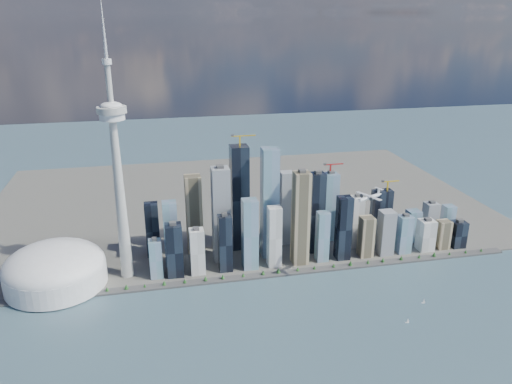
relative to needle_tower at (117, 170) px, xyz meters
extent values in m
plane|color=#2E4751|center=(300.00, -310.00, -235.84)|extent=(4000.00, 4000.00, 0.00)
cube|color=#383838|center=(300.00, -60.00, -233.84)|extent=(1100.00, 22.00, 4.00)
cube|color=#4C4C47|center=(300.00, 390.00, -234.34)|extent=(1400.00, 900.00, 3.00)
cylinder|color=#3F2D1E|center=(-176.67, -60.00, -230.64)|extent=(1.00, 1.00, 2.40)
cone|color=#204418|center=(-176.67, -60.00, -227.04)|extent=(7.20, 7.20, 8.00)
cylinder|color=#3F2D1E|center=(-90.00, -60.00, -230.64)|extent=(1.00, 1.00, 2.40)
cone|color=#204418|center=(-90.00, -60.00, -227.04)|extent=(7.20, 7.20, 8.00)
cylinder|color=#3F2D1E|center=(-3.33, -60.00, -230.64)|extent=(1.00, 1.00, 2.40)
cone|color=#204418|center=(-3.33, -60.00, -227.04)|extent=(7.20, 7.20, 8.00)
cylinder|color=#3F2D1E|center=(83.33, -60.00, -230.64)|extent=(1.00, 1.00, 2.40)
cone|color=#204418|center=(83.33, -60.00, -227.04)|extent=(7.20, 7.20, 8.00)
cylinder|color=#3F2D1E|center=(170.00, -60.00, -230.64)|extent=(1.00, 1.00, 2.40)
cone|color=#204418|center=(170.00, -60.00, -227.04)|extent=(7.20, 7.20, 8.00)
cylinder|color=#3F2D1E|center=(256.67, -60.00, -230.64)|extent=(1.00, 1.00, 2.40)
cone|color=#204418|center=(256.67, -60.00, -227.04)|extent=(7.20, 7.20, 8.00)
cylinder|color=#3F2D1E|center=(343.33, -60.00, -230.64)|extent=(1.00, 1.00, 2.40)
cone|color=#204418|center=(343.33, -60.00, -227.04)|extent=(7.20, 7.20, 8.00)
cylinder|color=#3F2D1E|center=(430.00, -60.00, -230.64)|extent=(1.00, 1.00, 2.40)
cone|color=#204418|center=(430.00, -60.00, -227.04)|extent=(7.20, 7.20, 8.00)
cylinder|color=#3F2D1E|center=(516.67, -60.00, -230.64)|extent=(1.00, 1.00, 2.40)
cone|color=#204418|center=(516.67, -60.00, -227.04)|extent=(7.20, 7.20, 8.00)
cylinder|color=#3F2D1E|center=(603.33, -60.00, -230.64)|extent=(1.00, 1.00, 2.40)
cone|color=#204418|center=(603.33, -60.00, -227.04)|extent=(7.20, 7.20, 8.00)
cylinder|color=#3F2D1E|center=(690.00, -60.00, -230.64)|extent=(1.00, 1.00, 2.40)
cone|color=#204418|center=(690.00, -60.00, -227.04)|extent=(7.20, 7.20, 8.00)
cylinder|color=#3F2D1E|center=(776.67, -60.00, -230.64)|extent=(1.00, 1.00, 2.40)
cone|color=#204418|center=(776.67, -60.00, -227.04)|extent=(7.20, 7.20, 8.00)
cube|color=black|center=(100.00, -20.00, -175.06)|extent=(34.00, 34.00, 115.56)
cube|color=#7FACC0|center=(100.00, 30.00, -159.30)|extent=(30.00, 30.00, 147.08)
cube|color=silver|center=(150.00, -20.00, -182.94)|extent=(30.00, 30.00, 99.80)
cube|color=tan|center=(150.00, 85.00, -140.91)|extent=(36.00, 36.00, 183.85)
cube|color=slate|center=(205.00, 30.00, -125.16)|extent=(38.00, 38.00, 215.37)
cube|color=black|center=(205.00, -20.00, -169.80)|extent=(28.00, 28.00, 126.07)
cube|color=#7FACC0|center=(260.00, -20.00, -154.05)|extent=(32.00, 32.00, 157.58)
cube|color=black|center=(260.00, 85.00, -109.40)|extent=(40.00, 40.00, 246.88)
cube|color=#7FACC0|center=(315.00, 30.00, -106.77)|extent=(36.00, 36.00, 252.14)
cube|color=silver|center=(315.00, -20.00, -164.55)|extent=(28.00, 28.00, 136.57)
cube|color=tan|center=(370.00, -20.00, -127.78)|extent=(34.00, 34.00, 210.11)
cube|color=slate|center=(370.00, 85.00, -143.54)|extent=(30.00, 30.00, 178.60)
cube|color=black|center=(425.00, 30.00, -138.29)|extent=(32.00, 32.00, 189.10)
cube|color=#7FACC0|center=(425.00, -20.00, -175.06)|extent=(26.00, 26.00, 115.56)
cube|color=black|center=(475.00, -20.00, -159.30)|extent=(30.00, 30.00, 147.08)
cube|color=#7FACC0|center=(475.00, 85.00, -148.79)|extent=(34.00, 34.00, 168.09)
cube|color=silver|center=(525.00, 30.00, -169.80)|extent=(28.00, 28.00, 126.07)
cube|color=tan|center=(525.00, -20.00, -185.56)|extent=(30.00, 30.00, 94.55)
cube|color=slate|center=(575.00, -20.00, -180.31)|extent=(32.00, 32.00, 105.06)
cube|color=black|center=(575.00, 30.00, -164.55)|extent=(26.00, 26.00, 136.57)
cube|color=#7FACC0|center=(625.00, -20.00, -188.19)|extent=(30.00, 30.00, 89.30)
cube|color=black|center=(625.00, 85.00, -175.06)|extent=(28.00, 28.00, 115.56)
cube|color=#7FACC0|center=(675.00, 30.00, -193.44)|extent=(30.00, 30.00, 78.79)
cube|color=silver|center=(675.00, -20.00, -196.07)|extent=(34.00, 34.00, 73.54)
cube|color=tan|center=(720.00, -20.00, -198.70)|extent=(28.00, 28.00, 68.29)
cube|color=slate|center=(720.00, 30.00, -185.56)|extent=(30.00, 30.00, 94.55)
cube|color=black|center=(765.00, -20.00, -201.32)|extent=(32.00, 32.00, 63.03)
cube|color=#7FACC0|center=(765.00, 30.00, -190.82)|extent=(26.00, 26.00, 84.05)
cube|color=black|center=(60.00, 85.00, -169.80)|extent=(30.00, 30.00, 126.07)
cube|color=#7FACC0|center=(60.00, -20.00, -190.82)|extent=(26.00, 26.00, 84.05)
cube|color=gold|center=(260.00, 85.00, 25.04)|extent=(3.00, 3.00, 22.00)
cube|color=gold|center=(268.25, 85.00, 36.04)|extent=(55.00, 2.20, 2.20)
cube|color=#383838|center=(243.50, 85.00, 38.04)|extent=(6.00, 4.00, 4.00)
cube|color=#AE1918|center=(475.00, 85.00, -53.75)|extent=(3.00, 3.00, 22.00)
cube|color=#AE1918|center=(482.20, 85.00, -42.75)|extent=(48.00, 2.20, 2.20)
cube|color=#383838|center=(460.60, 85.00, -40.75)|extent=(6.00, 4.00, 4.00)
cube|color=gold|center=(625.00, 85.00, -106.28)|extent=(3.00, 3.00, 22.00)
cube|color=gold|center=(631.75, 85.00, -95.28)|extent=(45.00, 2.20, 2.20)
cube|color=#383838|center=(611.50, 85.00, -93.28)|extent=(6.00, 4.00, 4.00)
cone|color=#A1A19C|center=(0.00, 0.00, -62.84)|extent=(26.00, 26.00, 340.00)
cylinder|color=silver|center=(0.00, 0.00, 107.16)|extent=(48.00, 48.00, 14.00)
cylinder|color=#A1A19C|center=(0.00, 0.00, 119.16)|extent=(56.00, 56.00, 12.00)
ellipsoid|color=silver|center=(0.00, 0.00, 127.16)|extent=(40.00, 40.00, 14.00)
cylinder|color=#A1A19C|center=(0.00, 0.00, 167.16)|extent=(11.00, 11.00, 80.00)
cylinder|color=silver|center=(0.00, 0.00, 207.16)|extent=(18.00, 18.00, 10.00)
cone|color=silver|center=(0.00, 0.00, 265.16)|extent=(7.00, 7.00, 105.00)
cylinder|color=silver|center=(-140.00, -10.00, -210.84)|extent=(200.00, 200.00, 44.00)
ellipsoid|color=silver|center=(-140.00, -10.00, -188.84)|extent=(200.00, 200.00, 84.00)
cylinder|color=silver|center=(468.56, -144.46, -41.03)|extent=(52.66, 29.33, 6.76)
cone|color=silver|center=(442.70, -156.51, -41.03)|extent=(9.56, 9.25, 6.76)
cone|color=silver|center=(495.38, -131.97, -41.03)|extent=(12.43, 10.59, 6.76)
cube|color=silver|center=(466.64, -145.36, -37.44)|extent=(32.64, 57.21, 1.06)
cylinder|color=silver|center=(471.55, -155.89, -39.13)|extent=(12.14, 8.36, 3.80)
cylinder|color=silver|center=(461.73, -134.82, -39.13)|extent=(12.14, 8.36, 3.80)
cylinder|color=#3F3F3F|center=(465.80, -158.57, -39.13)|extent=(3.86, 7.80, 8.45)
cylinder|color=#3F3F3F|center=(455.99, -137.50, -39.13)|extent=(3.86, 7.80, 8.45)
cube|color=silver|center=(492.50, -133.31, -34.27)|extent=(5.72, 3.26, 11.62)
cube|color=silver|center=(492.50, -133.31, -28.35)|extent=(12.24, 19.20, 0.74)
cube|color=white|center=(497.86, -278.53, -235.43)|extent=(6.42, 3.19, 0.82)
cylinder|color=#999999|center=(497.86, -278.53, -230.70)|extent=(0.25, 0.25, 9.25)
cube|color=white|center=(559.60, -225.80, -235.41)|extent=(6.71, 3.54, 0.86)
cylinder|color=#999999|center=(559.60, -225.80, -230.48)|extent=(0.26, 0.26, 9.65)
camera|label=1|loc=(71.05, -970.83, 291.26)|focal=35.00mm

